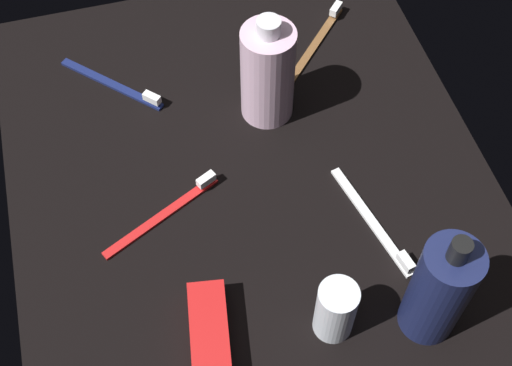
{
  "coord_description": "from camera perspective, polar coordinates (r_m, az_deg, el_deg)",
  "views": [
    {
      "loc": [
        48.71,
        -13.36,
        78.72
      ],
      "look_at": [
        0.0,
        0.0,
        3.0
      ],
      "focal_mm": 49.4,
      "sensor_mm": 36.0,
      "label": 1
    }
  ],
  "objects": [
    {
      "name": "bodywash_bottle",
      "position": [
        0.96,
        0.95,
        8.91
      ],
      "size": [
        7.41,
        7.41,
        17.17
      ],
      "color": "silver",
      "rests_on": "ground_plane"
    },
    {
      "name": "lotion_bottle",
      "position": [
        0.81,
        14.64,
        -8.39
      ],
      "size": [
        6.59,
        6.59,
        18.59
      ],
      "color": "#171E45",
      "rests_on": "ground_plane"
    },
    {
      "name": "toothpaste_box_red",
      "position": [
        0.82,
        -3.63,
        -13.92
      ],
      "size": [
        18.07,
        7.1,
        3.2
      ],
      "primitive_type": "cube",
      "rotation": [
        0.0,
        0.0,
        -0.16
      ],
      "color": "red",
      "rests_on": "ground_plane"
    },
    {
      "name": "toothbrush_white",
      "position": [
        0.92,
        9.71,
        -3.42
      ],
      "size": [
        17.83,
        5.08,
        2.1
      ],
      "color": "white",
      "rests_on": "ground_plane"
    },
    {
      "name": "ground_plane",
      "position": [
        0.94,
        0.0,
        -1.22
      ],
      "size": [
        84.0,
        64.0,
        1.2
      ],
      "primitive_type": "cube",
      "color": "black"
    },
    {
      "name": "toothbrush_brown",
      "position": [
        1.12,
        5.07,
        11.59
      ],
      "size": [
        13.9,
        13.24,
        2.1
      ],
      "color": "brown",
      "rests_on": "ground_plane"
    },
    {
      "name": "toothbrush_red",
      "position": [
        0.92,
        -7.11,
        -2.19
      ],
      "size": [
        8.92,
        16.73,
        2.1
      ],
      "color": "red",
      "rests_on": "ground_plane"
    },
    {
      "name": "deodorant_stick",
      "position": [
        0.81,
        6.46,
        -10.19
      ],
      "size": [
        4.67,
        4.67,
        8.9
      ],
      "primitive_type": "cylinder",
      "color": "silver",
      "rests_on": "ground_plane"
    },
    {
      "name": "toothbrush_navy",
      "position": [
        1.06,
        -11.18,
        7.78
      ],
      "size": [
        13.74,
        13.41,
        2.1
      ],
      "color": "navy",
      "rests_on": "ground_plane"
    }
  ]
}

